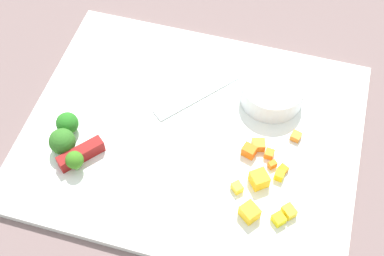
{
  "coord_description": "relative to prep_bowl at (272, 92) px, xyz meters",
  "views": [
    {
      "loc": [
        -0.12,
        0.42,
        0.67
      ],
      "look_at": [
        0.0,
        0.0,
        0.02
      ],
      "focal_mm": 49.58,
      "sensor_mm": 36.0,
      "label": 1
    }
  ],
  "objects": [
    {
      "name": "carrot_dice_0",
      "position": [
        0.01,
        0.11,
        -0.01
      ],
      "size": [
        0.02,
        0.02,
        0.02
      ],
      "primitive_type": "cube",
      "rotation": [
        0.0,
        0.0,
        1.28
      ],
      "color": "orange",
      "rests_on": "cutting_board"
    },
    {
      "name": "pepper_dice_3",
      "position": [
        -0.01,
        0.15,
        -0.01
      ],
      "size": [
        0.03,
        0.03,
        0.02
      ],
      "primitive_type": "cube",
      "rotation": [
        0.0,
        0.0,
        0.66
      ],
      "color": "yellow",
      "rests_on": "cutting_board"
    },
    {
      "name": "broccoli_floret_1",
      "position": [
        0.27,
        0.17,
        0.0
      ],
      "size": [
        0.04,
        0.04,
        0.04
      ],
      "color": "#90AF57",
      "rests_on": "cutting_board"
    },
    {
      "name": "prep_bowl",
      "position": [
        0.0,
        0.0,
        0.0
      ],
      "size": [
        0.1,
        0.1,
        0.04
      ],
      "primitive_type": "cylinder",
      "color": "white",
      "rests_on": "cutting_board"
    },
    {
      "name": "pepper_dice_2",
      "position": [
        -0.04,
        0.13,
        -0.01
      ],
      "size": [
        0.01,
        0.01,
        0.01
      ],
      "primitive_type": "cube",
      "rotation": [
        0.0,
        0.0,
        1.4
      ],
      "color": "yellow",
      "rests_on": "cutting_board"
    },
    {
      "name": "pepper_dice_1",
      "position": [
        -0.01,
        0.2,
        -0.01
      ],
      "size": [
        0.03,
        0.03,
        0.02
      ],
      "primitive_type": "cube",
      "rotation": [
        0.0,
        0.0,
        0.91
      ],
      "color": "yellow",
      "rests_on": "cutting_board"
    },
    {
      "name": "ground_plane",
      "position": [
        0.1,
        0.09,
        -0.03
      ],
      "size": [
        4.0,
        4.0,
        0.0
      ],
      "primitive_type": "plane",
      "color": "#725D5C"
    },
    {
      "name": "broccoli_floret_0",
      "position": [
        0.24,
        0.2,
        0.0
      ],
      "size": [
        0.03,
        0.03,
        0.03
      ],
      "color": "#86B964",
      "rests_on": "cutting_board"
    },
    {
      "name": "carrot_dice_4",
      "position": [
        -0.02,
        0.12,
        -0.01
      ],
      "size": [
        0.01,
        0.01,
        0.01
      ],
      "primitive_type": "cube",
      "rotation": [
        0.0,
        0.0,
        0.75
      ],
      "color": "orange",
      "rests_on": "cutting_board"
    },
    {
      "name": "cutting_board",
      "position": [
        0.1,
        0.09,
        -0.02
      ],
      "size": [
        0.49,
        0.4,
        0.01
      ],
      "primitive_type": "cube",
      "color": "white",
      "rests_on": "ground_plane"
    },
    {
      "name": "chef_knife",
      "position": [
        0.19,
        0.12,
        -0.01
      ],
      "size": [
        0.24,
        0.28,
        0.02
      ],
      "rotation": [
        0.0,
        0.0,
        4.02
      ],
      "color": "silver",
      "rests_on": "cutting_board"
    },
    {
      "name": "carrot_dice_1",
      "position": [
        -0.04,
        0.12,
        -0.01
      ],
      "size": [
        0.02,
        0.01,
        0.01
      ],
      "primitive_type": "cube",
      "rotation": [
        0.0,
        0.0,
        2.64
      ],
      "color": "orange",
      "rests_on": "cutting_board"
    },
    {
      "name": "carrot_dice_3",
      "position": [
        0.0,
        0.09,
        -0.01
      ],
      "size": [
        0.02,
        0.02,
        0.01
      ],
      "primitive_type": "cube",
      "rotation": [
        0.0,
        0.0,
        0.28
      ],
      "color": "orange",
      "rests_on": "cutting_board"
    },
    {
      "name": "pepper_dice_0",
      "position": [
        -0.06,
        0.19,
        -0.01
      ],
      "size": [
        0.02,
        0.02,
        0.01
      ],
      "primitive_type": "cube",
      "rotation": [
        0.0,
        0.0,
        0.81
      ],
      "color": "yellow",
      "rests_on": "cutting_board"
    },
    {
      "name": "pepper_dice_5",
      "position": [
        0.02,
        0.17,
        -0.01
      ],
      "size": [
        0.02,
        0.02,
        0.01
      ],
      "primitive_type": "cube",
      "rotation": [
        0.0,
        0.0,
        2.35
      ],
      "color": "yellow",
      "rests_on": "cutting_board"
    },
    {
      "name": "carrot_dice_2",
      "position": [
        -0.02,
        0.1,
        -0.01
      ],
      "size": [
        0.01,
        0.01,
        0.01
      ],
      "primitive_type": "cube",
      "rotation": [
        0.0,
        0.0,
        1.47
      ],
      "color": "orange",
      "rests_on": "cutting_board"
    },
    {
      "name": "pepper_dice_4",
      "position": [
        -0.05,
        0.2,
        -0.01
      ],
      "size": [
        0.02,
        0.02,
        0.01
      ],
      "primitive_type": "cube",
      "rotation": [
        0.0,
        0.0,
        2.37
      ],
      "color": "yellow",
      "rests_on": "cutting_board"
    },
    {
      "name": "carrot_dice_5",
      "position": [
        -0.05,
        0.06,
        -0.01
      ],
      "size": [
        0.02,
        0.02,
        0.01
      ],
      "primitive_type": "cube",
      "rotation": [
        0.0,
        0.0,
        1.32
      ],
      "color": "orange",
      "rests_on": "cutting_board"
    },
    {
      "name": "broccoli_floret_2",
      "position": [
        0.28,
        0.14,
        -0.0
      ],
      "size": [
        0.03,
        0.03,
        0.03
      ],
      "color": "#8BBC5D",
      "rests_on": "cutting_board"
    }
  ]
}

